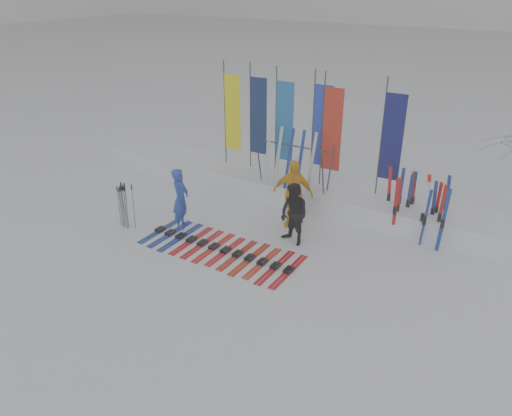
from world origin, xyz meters
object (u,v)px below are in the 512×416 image
Objects in this scene: person_blue at (181,199)px; ski_row at (220,249)px; person_black at (294,214)px; ski_rack at (294,160)px; person_yellow at (293,194)px.

person_blue reaches higher than ski_row.
person_blue is 3.02m from person_black.
person_black is 2.39m from ski_rack.
person_yellow is at bearing 136.81° from person_black.
person_black is (2.93, 0.75, -0.03)m from person_blue.
person_black reaches higher than ski_row.
ski_rack reaches higher than person_black.
ski_rack is (0.29, 3.30, 1.35)m from ski_row.
person_black is 0.99m from person_yellow.
person_yellow reaches higher than person_blue.
ski_rack is at bearing 104.12° from person_yellow.
ski_rack is (-1.07, 2.05, 0.60)m from person_black.
person_black is at bearing -96.79° from person_blue.
ski_row is 1.95× the size of ski_rack.
person_blue is 1.04× the size of person_black.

